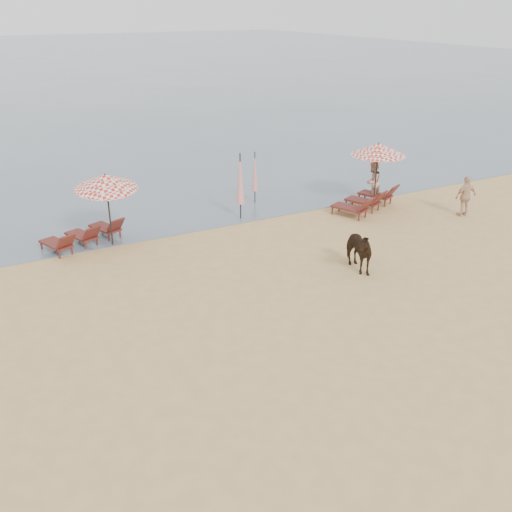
{
  "coord_description": "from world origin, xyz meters",
  "views": [
    {
      "loc": [
        -6.48,
        -7.44,
        7.36
      ],
      "look_at": [
        0.0,
        5.0,
        1.1
      ],
      "focal_mm": 40.0,
      "sensor_mm": 36.0,
      "label": 1
    }
  ],
  "objects_px": {
    "umbrella_open_left_b": "(106,181)",
    "lounger_cluster_right": "(367,200)",
    "umbrella_closed_left": "(240,179)",
    "umbrella_closed_right": "(255,172)",
    "lounger_cluster_left": "(84,235)",
    "umbrella_open_right": "(378,149)",
    "beachgoer_right_b": "(466,196)",
    "cow": "(356,250)",
    "beachgoer_right_a": "(372,182)"
  },
  "relations": [
    {
      "from": "umbrella_open_left_b",
      "to": "lounger_cluster_right",
      "type": "bearing_deg",
      "value": 0.47
    },
    {
      "from": "umbrella_closed_left",
      "to": "umbrella_closed_right",
      "type": "distance_m",
      "value": 1.95
    },
    {
      "from": "lounger_cluster_left",
      "to": "umbrella_closed_left",
      "type": "distance_m",
      "value": 5.78
    },
    {
      "from": "umbrella_closed_left",
      "to": "umbrella_open_right",
      "type": "bearing_deg",
      "value": -12.52
    },
    {
      "from": "umbrella_open_right",
      "to": "beachgoer_right_b",
      "type": "relative_size",
      "value": 1.66
    },
    {
      "from": "umbrella_open_right",
      "to": "cow",
      "type": "xyz_separation_m",
      "value": [
        -4.14,
        -4.37,
        -1.62
      ]
    },
    {
      "from": "umbrella_open_right",
      "to": "beachgoer_right_b",
      "type": "height_order",
      "value": "umbrella_open_right"
    },
    {
      "from": "umbrella_closed_right",
      "to": "cow",
      "type": "relative_size",
      "value": 1.33
    },
    {
      "from": "lounger_cluster_right",
      "to": "beachgoer_right_b",
      "type": "bearing_deg",
      "value": -61.1
    },
    {
      "from": "lounger_cluster_left",
      "to": "umbrella_closed_left",
      "type": "relative_size",
      "value": 1.12
    },
    {
      "from": "lounger_cluster_right",
      "to": "cow",
      "type": "xyz_separation_m",
      "value": [
        -3.66,
        -4.16,
        0.26
      ]
    },
    {
      "from": "lounger_cluster_right",
      "to": "umbrella_closed_left",
      "type": "bearing_deg",
      "value": 140.27
    },
    {
      "from": "umbrella_open_left_b",
      "to": "cow",
      "type": "bearing_deg",
      "value": -34.44
    },
    {
      "from": "umbrella_open_right",
      "to": "beachgoer_right_a",
      "type": "bearing_deg",
      "value": 45.93
    },
    {
      "from": "umbrella_open_left_b",
      "to": "beachgoer_right_b",
      "type": "bearing_deg",
      "value": -7.78
    },
    {
      "from": "lounger_cluster_right",
      "to": "beachgoer_right_b",
      "type": "distance_m",
      "value": 3.59
    },
    {
      "from": "umbrella_open_left_b",
      "to": "umbrella_closed_right",
      "type": "relative_size",
      "value": 1.22
    },
    {
      "from": "umbrella_closed_left",
      "to": "beachgoer_right_b",
      "type": "distance_m",
      "value": 8.41
    },
    {
      "from": "lounger_cluster_right",
      "to": "umbrella_open_left_b",
      "type": "xyz_separation_m",
      "value": [
        -9.63,
        1.07,
        1.79
      ]
    },
    {
      "from": "beachgoer_right_b",
      "to": "umbrella_open_right",
      "type": "bearing_deg",
      "value": -40.27
    },
    {
      "from": "umbrella_open_left_b",
      "to": "cow",
      "type": "relative_size",
      "value": 1.62
    },
    {
      "from": "lounger_cluster_left",
      "to": "beachgoer_right_b",
      "type": "height_order",
      "value": "beachgoer_right_b"
    },
    {
      "from": "umbrella_open_left_b",
      "to": "beachgoer_right_b",
      "type": "xyz_separation_m",
      "value": [
        12.46,
        -3.24,
        -1.42
      ]
    },
    {
      "from": "umbrella_open_right",
      "to": "umbrella_closed_left",
      "type": "xyz_separation_m",
      "value": [
        -5.24,
        1.16,
        -0.76
      ]
    },
    {
      "from": "umbrella_closed_right",
      "to": "beachgoer_right_a",
      "type": "relative_size",
      "value": 1.27
    },
    {
      "from": "lounger_cluster_right",
      "to": "beachgoer_right_b",
      "type": "height_order",
      "value": "beachgoer_right_b"
    },
    {
      "from": "umbrella_open_right",
      "to": "umbrella_closed_right",
      "type": "xyz_separation_m",
      "value": [
        -3.92,
        2.57,
        -1.01
      ]
    },
    {
      "from": "cow",
      "to": "beachgoer_right_a",
      "type": "relative_size",
      "value": 0.96
    },
    {
      "from": "umbrella_closed_left",
      "to": "beachgoer_right_a",
      "type": "xyz_separation_m",
      "value": [
        5.54,
        -0.63,
        -0.71
      ]
    },
    {
      "from": "lounger_cluster_left",
      "to": "umbrella_closed_left",
      "type": "xyz_separation_m",
      "value": [
        5.67,
        -0.12,
        1.15
      ]
    },
    {
      "from": "umbrella_closed_right",
      "to": "beachgoer_right_a",
      "type": "bearing_deg",
      "value": -25.75
    },
    {
      "from": "umbrella_closed_right",
      "to": "beachgoer_right_b",
      "type": "relative_size",
      "value": 1.35
    },
    {
      "from": "lounger_cluster_right",
      "to": "umbrella_closed_left",
      "type": "height_order",
      "value": "umbrella_closed_left"
    },
    {
      "from": "lounger_cluster_left",
      "to": "lounger_cluster_right",
      "type": "distance_m",
      "value": 10.53
    },
    {
      "from": "umbrella_open_left_b",
      "to": "umbrella_closed_left",
      "type": "height_order",
      "value": "umbrella_open_left_b"
    },
    {
      "from": "lounger_cluster_right",
      "to": "umbrella_closed_left",
      "type": "xyz_separation_m",
      "value": [
        -4.76,
        1.37,
        1.12
      ]
    },
    {
      "from": "lounger_cluster_left",
      "to": "lounger_cluster_right",
      "type": "bearing_deg",
      "value": -29.77
    },
    {
      "from": "cow",
      "to": "beachgoer_right_b",
      "type": "relative_size",
      "value": 1.02
    },
    {
      "from": "lounger_cluster_left",
      "to": "umbrella_closed_right",
      "type": "xyz_separation_m",
      "value": [
        6.99,
        1.28,
        0.91
      ]
    },
    {
      "from": "umbrella_closed_left",
      "to": "umbrella_closed_right",
      "type": "height_order",
      "value": "umbrella_closed_left"
    },
    {
      "from": "umbrella_closed_left",
      "to": "beachgoer_right_a",
      "type": "distance_m",
      "value": 5.62
    },
    {
      "from": "beachgoer_right_a",
      "to": "cow",
      "type": "bearing_deg",
      "value": 24.07
    },
    {
      "from": "lounger_cluster_left",
      "to": "lounger_cluster_right",
      "type": "height_order",
      "value": "lounger_cluster_right"
    },
    {
      "from": "umbrella_closed_right",
      "to": "beachgoer_right_b",
      "type": "distance_m",
      "value": 8.01
    },
    {
      "from": "lounger_cluster_left",
      "to": "umbrella_open_left_b",
      "type": "relative_size",
      "value": 1.1
    },
    {
      "from": "beachgoer_right_a",
      "to": "umbrella_closed_right",
      "type": "bearing_deg",
      "value": -49.56
    },
    {
      "from": "umbrella_open_left_b",
      "to": "beachgoer_right_a",
      "type": "height_order",
      "value": "umbrella_open_left_b"
    },
    {
      "from": "cow",
      "to": "beachgoer_right_a",
      "type": "xyz_separation_m",
      "value": [
        4.44,
        4.91,
        0.16
      ]
    },
    {
      "from": "lounger_cluster_right",
      "to": "beachgoer_right_a",
      "type": "relative_size",
      "value": 1.85
    },
    {
      "from": "beachgoer_right_a",
      "to": "beachgoer_right_b",
      "type": "height_order",
      "value": "beachgoer_right_a"
    }
  ]
}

